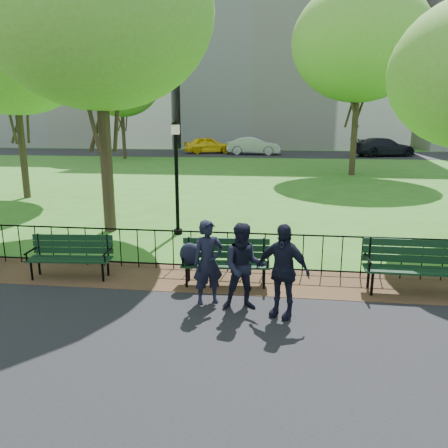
# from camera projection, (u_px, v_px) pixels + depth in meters

# --- Properties ---
(ground) EXTENTS (120.00, 120.00, 0.00)m
(ground) POSITION_uv_depth(u_px,v_px,m) (225.00, 311.00, 7.54)
(ground) COLOR #33631A
(dirt_strip) EXTENTS (60.00, 1.60, 0.01)m
(dirt_strip) POSITION_uv_depth(u_px,v_px,m) (234.00, 280.00, 8.98)
(dirt_strip) COLOR #392417
(dirt_strip) RESTS_ON ground
(far_street) EXTENTS (70.00, 9.00, 0.01)m
(far_street) POSITION_uv_depth(u_px,v_px,m) (272.00, 154.00, 41.28)
(far_street) COLOR black
(far_street) RESTS_ON ground
(iron_fence) EXTENTS (24.06, 0.06, 1.00)m
(iron_fence) POSITION_uv_depth(u_px,v_px,m) (237.00, 250.00, 9.35)
(iron_fence) COLOR black
(iron_fence) RESTS_ON ground
(apartment_west) EXTENTS (22.00, 15.00, 26.00)m
(apartment_west) POSITION_uv_depth(u_px,v_px,m) (97.00, 37.00, 53.51)
(apartment_west) COLOR white
(apartment_west) RESTS_ON ground
(apartment_mid) EXTENTS (24.00, 15.00, 30.00)m
(apartment_mid) POSITION_uv_depth(u_px,v_px,m) (295.00, 14.00, 50.04)
(apartment_mid) COLOR beige
(apartment_mid) RESTS_ON ground
(park_bench_main) EXTENTS (1.79, 0.67, 0.99)m
(park_bench_main) POSITION_uv_depth(u_px,v_px,m) (210.00, 255.00, 8.61)
(park_bench_main) COLOR black
(park_bench_main) RESTS_ON ground
(park_bench_left_a) EXTENTS (1.74, 0.67, 0.96)m
(park_bench_left_a) POSITION_uv_depth(u_px,v_px,m) (71.00, 252.00, 9.06)
(park_bench_left_a) COLOR black
(park_bench_left_a) RESTS_ON ground
(park_bench_right_a) EXTENTS (1.94, 0.63, 1.10)m
(park_bench_right_a) POSITION_uv_depth(u_px,v_px,m) (417.00, 261.00, 8.22)
(park_bench_right_a) COLOR black
(park_bench_right_a) RESTS_ON ground
(lamppost) EXTENTS (0.29, 0.29, 3.19)m
(lamppost) POSITION_uv_depth(u_px,v_px,m) (177.00, 174.00, 12.22)
(lamppost) COLOR black
(lamppost) RESTS_ON ground
(tree_near_w) EXTENTS (6.33, 6.33, 8.82)m
(tree_near_w) POSITION_uv_depth(u_px,v_px,m) (97.00, 7.00, 11.55)
(tree_near_w) COLOR #2D2116
(tree_near_w) RESTS_ON ground
(tree_mid_w) EXTENTS (6.19, 6.19, 8.63)m
(tree_mid_w) POSITION_uv_depth(u_px,v_px,m) (11.00, 47.00, 17.04)
(tree_mid_w) COLOR #2D2116
(tree_mid_w) RESTS_ON ground
(tree_far_e) EXTENTS (7.59, 7.59, 10.57)m
(tree_far_e) POSITION_uv_depth(u_px,v_px,m) (360.00, 43.00, 24.09)
(tree_far_e) COLOR #2D2116
(tree_far_e) RESTS_ON ground
(tree_far_w) EXTENTS (6.21, 6.21, 8.65)m
(tree_far_w) POSITION_uv_depth(u_px,v_px,m) (121.00, 83.00, 34.98)
(tree_far_w) COLOR #2D2116
(tree_far_w) RESTS_ON ground
(person_left) EXTENTS (0.65, 0.56, 1.52)m
(person_left) POSITION_uv_depth(u_px,v_px,m) (208.00, 262.00, 7.71)
(person_left) COLOR black
(person_left) RESTS_ON asphalt_path
(person_mid) EXTENTS (0.79, 0.49, 1.53)m
(person_mid) POSITION_uv_depth(u_px,v_px,m) (244.00, 267.00, 7.46)
(person_mid) COLOR black
(person_mid) RESTS_ON asphalt_path
(person_right) EXTENTS (1.01, 0.71, 1.59)m
(person_right) POSITION_uv_depth(u_px,v_px,m) (282.00, 271.00, 7.18)
(person_right) COLOR black
(person_right) RESTS_ON asphalt_path
(taxi) EXTENTS (4.97, 3.41, 1.57)m
(taxi) POSITION_uv_depth(u_px,v_px,m) (208.00, 145.00, 41.79)
(taxi) COLOR yellow
(taxi) RESTS_ON far_street
(sedan_silver) EXTENTS (5.02, 2.04, 1.62)m
(sedan_silver) POSITION_uv_depth(u_px,v_px,m) (254.00, 146.00, 40.26)
(sedan_silver) COLOR #A0A2A8
(sedan_silver) RESTS_ON far_street
(sedan_dark) EXTENTS (5.96, 3.83, 1.61)m
(sedan_dark) POSITION_uv_depth(u_px,v_px,m) (384.00, 147.00, 38.41)
(sedan_dark) COLOR black
(sedan_dark) RESTS_ON far_street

